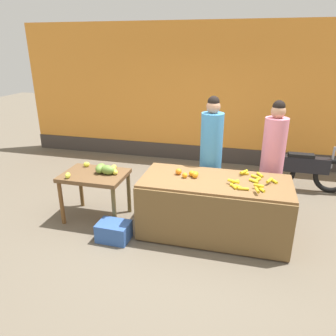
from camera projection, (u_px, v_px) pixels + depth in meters
The scene contains 12 objects.
ground_plane at pixel (186, 229), 4.71m from camera, with size 24.00×24.00×0.00m, color #665B4C.
market_wall_back at pixel (215, 97), 7.00m from camera, with size 9.00×0.23×3.03m.
fruit_stall_counter at pixel (214, 208), 4.46m from camera, with size 2.03×0.93×0.83m.
side_table_wooden at pixel (95, 180), 4.81m from camera, with size 0.95×0.68×0.75m.
banana_bunch_pile at pixel (251, 182), 4.20m from camera, with size 0.65×0.74×0.07m.
orange_pile at pixel (189, 174), 4.42m from camera, with size 0.33×0.18×0.09m.
mango_papaya_pile at pixel (104, 169), 4.76m from camera, with size 0.70×0.59×0.14m.
vendor_woman_blue_shirt at pixel (211, 156), 4.95m from camera, with size 0.34×0.34×1.86m.
vendor_woman_pink_shirt at pixel (272, 160), 4.81m from camera, with size 0.34×0.34×1.82m.
parked_motorcycle at pixel (305, 170), 5.85m from camera, with size 1.60×0.18×0.88m.
produce_crate at pixel (114, 231), 4.41m from camera, with size 0.44×0.32×0.26m, color #3359A5.
produce_sack at pixel (153, 189), 5.36m from camera, with size 0.36×0.30×0.55m, color tan.
Camera 1 is at (0.75, -4.01, 2.54)m, focal length 34.05 mm.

